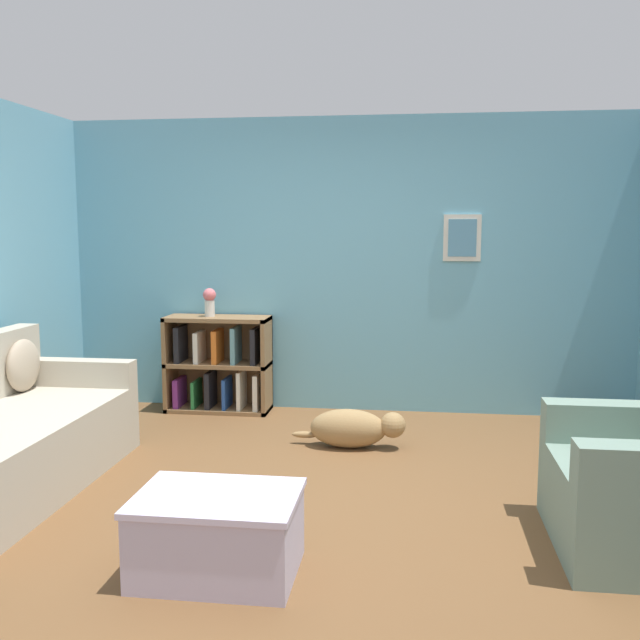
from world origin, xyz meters
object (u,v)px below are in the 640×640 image
at_px(bookshelf, 219,365).
at_px(coffee_table, 218,531).
at_px(dog, 354,428).
at_px(vase, 210,301).

relative_size(bookshelf, coffee_table, 1.20).
bearing_deg(bookshelf, dog, -36.21).
bearing_deg(dog, bookshelf, 143.79).
relative_size(coffee_table, dog, 0.89).
distance_m(dog, vase, 1.85).
relative_size(dog, vase, 3.43).
xyz_separation_m(bookshelf, vase, (-0.07, -0.02, 0.59)).
relative_size(bookshelf, vase, 3.67).
xyz_separation_m(dog, vase, (-1.36, 0.93, 0.85)).
bearing_deg(dog, coffee_table, -103.15).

